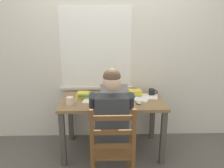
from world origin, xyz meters
name	(u,v)px	position (x,y,z in m)	size (l,w,h in m)	color
ground_plane	(112,150)	(0.00, 0.00, 0.00)	(8.00, 8.00, 0.00)	#56514C
back_wall	(111,49)	(0.00, 0.44, 1.30)	(6.00, 0.08, 2.60)	silver
desk	(112,107)	(0.00, 0.00, 0.61)	(1.28, 0.71, 0.71)	olive
seated_person	(112,117)	(-0.02, -0.43, 0.67)	(0.50, 0.60, 1.23)	#33383D
wooden_chair	(112,149)	(-0.02, -0.71, 0.45)	(0.42, 0.42, 0.92)	brown
laptop	(114,99)	(0.02, -0.15, 0.77)	(0.33, 0.27, 0.23)	#ADAFB2
computer_mouse	(139,103)	(0.31, -0.16, 0.73)	(0.06, 0.10, 0.03)	#ADAFB2
coffee_mug_white	(70,101)	(-0.51, -0.16, 0.76)	(0.13, 0.09, 0.09)	beige
coffee_mug_dark	(152,92)	(0.53, 0.15, 0.76)	(0.12, 0.08, 0.09)	black
book_stack_main	(135,93)	(0.30, 0.14, 0.75)	(0.18, 0.15, 0.08)	#2D5B9E
book_stack_side	(84,95)	(-0.37, 0.09, 0.75)	(0.21, 0.17, 0.08)	gold
paper_pile_near_laptop	(141,100)	(0.36, -0.03, 0.72)	(0.18, 0.15, 0.02)	silver
paper_pile_back_corner	(148,96)	(0.47, 0.10, 0.72)	(0.24, 0.20, 0.01)	white
paper_pile_side	(93,101)	(-0.24, -0.07, 0.72)	(0.25, 0.15, 0.01)	white
landscape_photo_print	(101,96)	(-0.15, 0.17, 0.71)	(0.13, 0.09, 0.00)	teal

